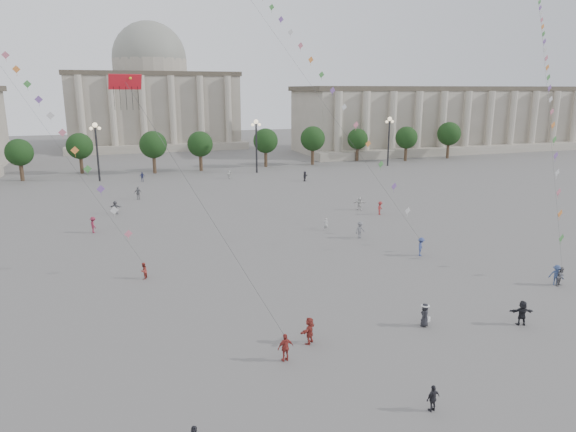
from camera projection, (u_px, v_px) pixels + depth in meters
name	position (u px, v px, depth m)	size (l,w,h in m)	color
ground	(321.00, 337.00, 34.90)	(360.00, 360.00, 0.00)	#5D5A58
hall_east	(441.00, 119.00, 142.74)	(84.00, 26.22, 17.20)	gray
hall_central	(152.00, 97.00, 150.11)	(48.30, 34.30, 35.50)	gray
tree_row	(176.00, 145.00, 105.21)	(137.12, 5.12, 8.00)	#3D2F1E
lamp_post_mid_west	(96.00, 141.00, 92.67)	(2.00, 0.90, 10.65)	#262628
lamp_post_mid_east	(256.00, 136.00, 102.13)	(2.00, 0.90, 10.65)	#262628
lamp_post_far_east	(389.00, 132.00, 111.60)	(2.00, 0.90, 10.65)	#262628
person_crowd_0	(142.00, 177.00, 93.88)	(1.01, 0.42, 1.73)	navy
person_crowd_3	(522.00, 313.00, 36.58)	(1.70, 0.54, 1.83)	black
person_crowd_4	(229.00, 174.00, 96.79)	(1.52, 0.48, 1.64)	white
person_crowd_6	(360.00, 230.00, 57.98)	(1.26, 0.72, 1.95)	slate
person_crowd_7	(359.00, 203.00, 71.61)	(1.75, 0.56, 1.89)	silver
person_crowd_8	(380.00, 208.00, 68.98)	(1.17, 0.67, 1.81)	maroon
person_crowd_9	(305.00, 176.00, 94.18)	(1.69, 0.54, 1.82)	#222127
person_crowd_12	(115.00, 207.00, 69.28)	(1.68, 0.54, 1.81)	slate
person_crowd_13	(326.00, 224.00, 61.28)	(0.55, 0.36, 1.51)	#B8B9B4
person_crowd_14	(556.00, 275.00, 44.08)	(1.17, 0.67, 1.80)	navy
person_crowd_16	(138.00, 193.00, 78.59)	(1.14, 0.47, 1.94)	#5B5C5F
person_crowd_17	(93.00, 225.00, 60.20)	(1.24, 0.71, 1.92)	maroon
tourist_0	(285.00, 347.00, 31.70)	(1.06, 0.44, 1.81)	maroon
tourist_2	(309.00, 330.00, 33.92)	(1.70, 0.54, 1.83)	maroon
tourist_4	(433.00, 398.00, 26.77)	(0.87, 0.36, 1.49)	#222127
kite_flyer_0	(144.00, 271.00, 45.53)	(0.73, 0.57, 1.51)	maroon
kite_flyer_1	(421.00, 247.00, 51.83)	(1.24, 0.71, 1.91)	#38467F
kite_flyer_2	(561.00, 276.00, 43.94)	(0.80, 0.63, 1.65)	slate
hat_person	(425.00, 314.00, 36.38)	(0.99, 0.94, 1.70)	black
dragon_kite	(128.00, 95.00, 35.10)	(5.13, 5.69, 20.21)	red
kite_train_east	(548.00, 77.00, 63.91)	(31.03, 37.91, 58.59)	#3F3F3F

